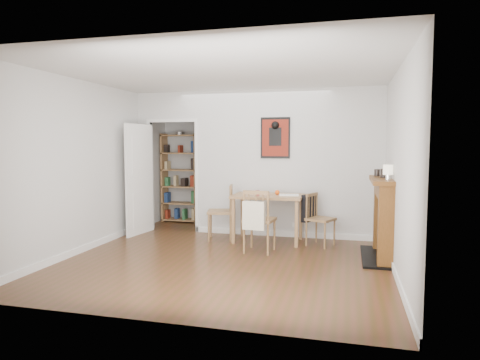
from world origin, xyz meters
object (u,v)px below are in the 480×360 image
(chair_left, at_px, (220,212))
(orange_fruit, at_px, (277,192))
(ceramic_jar_b, at_px, (377,173))
(bookshelf, at_px, (181,178))
(notebook, at_px, (289,195))
(ceramic_jar_a, at_px, (384,173))
(dining_table, at_px, (268,200))
(chair_front, at_px, (259,220))
(mantel_lamp, at_px, (388,171))
(fireplace, at_px, (384,216))
(chair_right, at_px, (320,219))
(red_glass, at_px, (258,193))

(chair_left, relative_size, orange_fruit, 12.04)
(chair_left, xyz_separation_m, ceramic_jar_b, (2.53, -0.24, 0.74))
(bookshelf, relative_size, notebook, 5.89)
(ceramic_jar_a, bearing_deg, dining_table, 161.88)
(dining_table, relative_size, chair_front, 1.21)
(orange_fruit, relative_size, mantel_lamp, 0.38)
(fireplace, height_order, orange_fruit, fireplace)
(chair_front, bearing_deg, chair_right, 36.69)
(chair_left, height_order, ceramic_jar_a, ceramic_jar_a)
(orange_fruit, bearing_deg, ceramic_jar_b, -12.90)
(bookshelf, bearing_deg, fireplace, -27.54)
(dining_table, distance_m, fireplace, 1.92)
(bookshelf, height_order, orange_fruit, bookshelf)
(bookshelf, bearing_deg, ceramic_jar_a, -26.93)
(dining_table, xyz_separation_m, chair_right, (0.86, -0.08, -0.26))
(chair_right, bearing_deg, notebook, 171.12)
(dining_table, xyz_separation_m, mantel_lamp, (1.81, -1.03, 0.59))
(red_glass, height_order, notebook, red_glass)
(orange_fruit, bearing_deg, fireplace, -23.22)
(red_glass, distance_m, mantel_lamp, 2.23)
(fireplace, xyz_separation_m, ceramic_jar_a, (-0.01, 0.06, 0.61))
(chair_right, relative_size, chair_front, 0.88)
(bookshelf, relative_size, ceramic_jar_b, 17.68)
(dining_table, xyz_separation_m, chair_left, (-0.82, -0.05, -0.22))
(notebook, xyz_separation_m, mantel_lamp, (1.46, -1.03, 0.49))
(dining_table, bearing_deg, fireplace, -19.66)
(bookshelf, bearing_deg, ceramic_jar_b, -23.85)
(notebook, bearing_deg, chair_left, -177.52)
(chair_right, distance_m, chair_front, 1.08)
(chair_left, height_order, chair_right, chair_left)
(chair_left, bearing_deg, notebook, 2.48)
(notebook, relative_size, ceramic_jar_a, 2.50)
(dining_table, xyz_separation_m, notebook, (0.36, -0.00, 0.10))
(red_glass, xyz_separation_m, orange_fruit, (0.31, 0.17, -0.00))
(ceramic_jar_b, bearing_deg, ceramic_jar_a, -75.08)
(chair_front, relative_size, notebook, 3.05)
(bookshelf, xyz_separation_m, notebook, (2.50, -1.42, -0.12))
(dining_table, xyz_separation_m, fireplace, (1.80, -0.64, -0.08))
(ceramic_jar_a, bearing_deg, chair_front, -175.62)
(bookshelf, height_order, ceramic_jar_b, bookshelf)
(notebook, height_order, ceramic_jar_a, ceramic_jar_a)
(chair_front, distance_m, orange_fruit, 0.87)
(red_glass, height_order, mantel_lamp, mantel_lamp)
(notebook, distance_m, mantel_lamp, 1.85)
(notebook, bearing_deg, chair_front, -116.15)
(notebook, relative_size, ceramic_jar_b, 3.00)
(ceramic_jar_b, bearing_deg, bookshelf, 156.15)
(ceramic_jar_b, bearing_deg, chair_right, 166.16)
(dining_table, relative_size, red_glass, 13.87)
(ceramic_jar_a, bearing_deg, chair_left, 168.48)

